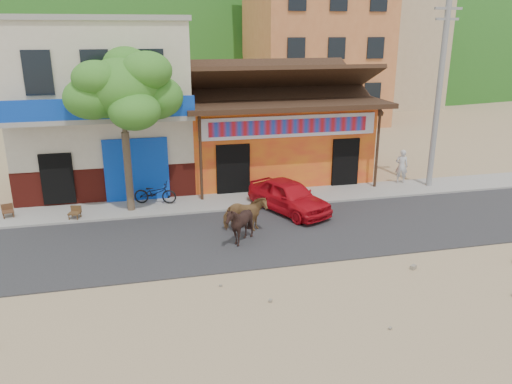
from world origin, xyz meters
TOP-DOWN VIEW (x-y plane):
  - ground at (0.00, 0.00)m, footprint 120.00×120.00m
  - road at (0.00, 2.50)m, footprint 60.00×5.00m
  - sidewalk at (0.00, 6.00)m, footprint 60.00×2.00m
  - dance_club at (2.00, 10.00)m, footprint 8.00×6.00m
  - cafe_building at (-5.50, 10.00)m, footprint 7.00×6.00m
  - apartment_front at (9.00, 24.00)m, footprint 9.00×9.00m
  - apartment_rear at (18.00, 30.00)m, footprint 8.00×8.00m
  - tree at (-4.60, 5.80)m, footprint 3.00×3.00m
  - utility_pole at (8.20, 6.00)m, footprint 0.24×0.24m
  - cow_tan at (-0.76, 2.89)m, footprint 1.55×0.83m
  - cow_dark at (-1.15, 1.92)m, footprint 1.33×1.21m
  - red_car at (1.27, 4.43)m, footprint 2.86×3.94m
  - scooter at (-3.66, 6.32)m, footprint 1.76×1.00m
  - pedestrian at (7.20, 6.70)m, footprint 0.65×0.55m
  - cafe_chair_left at (-6.59, 5.30)m, footprint 0.48×0.48m
  - cafe_chair_right at (-9.00, 6.03)m, footprint 0.50×0.50m

SIDE VIEW (x-z plane):
  - ground at x=0.00m, z-range 0.00..0.00m
  - road at x=0.00m, z-range 0.00..0.04m
  - sidewalk at x=0.00m, z-range 0.00..0.12m
  - cafe_chair_left at x=-6.59m, z-range 0.12..0.95m
  - cafe_chair_right at x=-9.00m, z-range 0.12..0.98m
  - scooter at x=-3.66m, z-range 0.12..1.00m
  - red_car at x=1.27m, z-range 0.04..1.29m
  - cow_tan at x=-0.76m, z-range 0.04..1.29m
  - cow_dark at x=-1.15m, z-range 0.04..1.38m
  - pedestrian at x=7.20m, z-range 0.12..1.63m
  - dance_club at x=2.00m, z-range 0.00..3.60m
  - tree at x=-4.60m, z-range 0.12..6.12m
  - cafe_building at x=-5.50m, z-range 0.00..7.00m
  - utility_pole at x=8.20m, z-range 0.12..8.12m
  - apartment_rear at x=18.00m, z-range 0.00..10.00m
  - apartment_front at x=9.00m, z-range 0.00..12.00m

